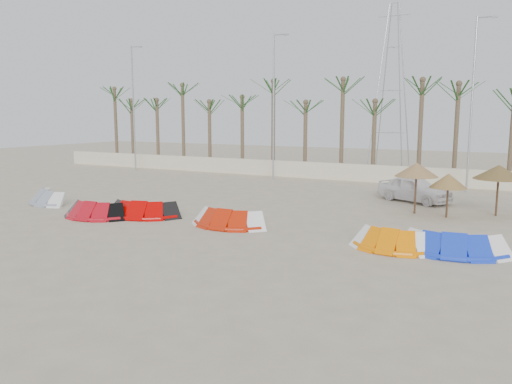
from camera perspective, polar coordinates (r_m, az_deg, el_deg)
The scene contains 17 objects.
ground at distance 19.06m, azimuth -8.62°, elevation -6.27°, with size 120.00×120.00×0.00m, color #BBAC92.
boundary_wall at distance 38.57m, azimuth 11.34°, elevation 2.19°, with size 60.00×0.30×1.30m, color beige.
palm_line at distance 39.63m, azimuth 13.17°, elevation 10.70°, with size 52.00×4.00×7.70m.
lamp_a at distance 46.59m, azimuth -13.79°, elevation 9.50°, with size 1.25×0.14×11.00m.
lamp_b at distance 38.68m, azimuth 2.07°, elevation 9.97°, with size 1.25×0.14×11.00m.
lamp_c at distance 34.84m, azimuth 23.50°, elevation 9.42°, with size 1.25×0.14×11.00m.
pylon at distance 44.14m, azimuth 14.84°, elevation 2.02°, with size 3.00×3.00×14.00m, color #A5A8AD, non-canonical shape.
kite_grey at distance 30.54m, azimuth -22.26°, elevation -0.39°, with size 3.78×2.58×0.90m.
kite_red_left at distance 25.46m, azimuth -17.58°, elevation -1.84°, with size 3.44×1.86×0.90m.
kite_red_mid at distance 25.10m, azimuth -12.39°, elevation -1.77°, with size 3.99×2.41×0.90m.
kite_red_right at distance 22.42m, azimuth -2.85°, elevation -2.82°, with size 3.55×1.59×0.90m.
kite_orange at distance 19.21m, azimuth 15.40°, elevation -5.08°, with size 3.12×1.73×0.90m.
kite_blue at distance 19.40m, azimuth 21.79°, elevation -5.25°, with size 3.80×1.90×0.90m.
parasol_left at distance 26.22m, azimuth 17.88°, elevation 2.43°, with size 2.15×2.15×2.58m.
parasol_mid at distance 25.71m, azimuth 21.12°, elevation 1.19°, with size 1.77×1.77×2.15m.
parasol_right at distance 27.06m, azimuth 26.01°, elevation 2.05°, with size 2.38×2.38×2.53m.
car at distance 30.00m, azimuth 17.66°, elevation 0.32°, with size 1.75×4.34×1.48m, color white.
Camera 1 is at (11.12, -14.69, 4.87)m, focal length 35.00 mm.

